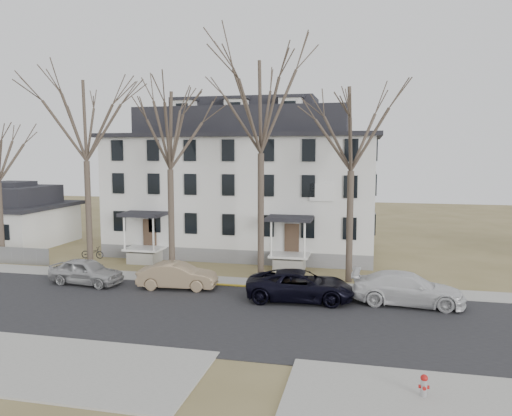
% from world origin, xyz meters
% --- Properties ---
extents(ground, '(120.00, 120.00, 0.00)m').
position_xyz_m(ground, '(0.00, 0.00, 0.00)').
color(ground, olive).
rests_on(ground, ground).
extents(main_road, '(120.00, 10.00, 0.04)m').
position_xyz_m(main_road, '(0.00, 2.00, 0.00)').
color(main_road, '#27272A').
rests_on(main_road, ground).
extents(far_sidewalk, '(120.00, 2.00, 0.08)m').
position_xyz_m(far_sidewalk, '(0.00, 8.00, 0.00)').
color(far_sidewalk, '#A09F97').
rests_on(far_sidewalk, ground).
extents(yellow_curb, '(14.00, 0.25, 0.06)m').
position_xyz_m(yellow_curb, '(5.00, 7.10, 0.00)').
color(yellow_curb, gold).
rests_on(yellow_curb, ground).
extents(boarding_house, '(20.80, 12.36, 12.05)m').
position_xyz_m(boarding_house, '(-2.00, 17.95, 5.38)').
color(boarding_house, slate).
rests_on(boarding_house, ground).
extents(small_house, '(8.70, 8.70, 5.00)m').
position_xyz_m(small_house, '(-22.00, 16.00, 2.25)').
color(small_house, silver).
rests_on(small_house, ground).
extents(tree_far_left, '(8.40, 8.40, 13.72)m').
position_xyz_m(tree_far_left, '(-11.00, 9.80, 10.34)').
color(tree_far_left, '#473B31').
rests_on(tree_far_left, ground).
extents(tree_mid_left, '(7.80, 7.80, 12.74)m').
position_xyz_m(tree_mid_left, '(-5.00, 9.80, 9.60)').
color(tree_mid_left, '#473B31').
rests_on(tree_mid_left, ground).
extents(tree_center, '(9.00, 9.00, 14.70)m').
position_xyz_m(tree_center, '(1.00, 9.80, 11.08)').
color(tree_center, '#473B31').
rests_on(tree_center, ground).
extents(tree_mid_right, '(7.80, 7.80, 12.74)m').
position_xyz_m(tree_mid_right, '(6.50, 9.80, 9.60)').
color(tree_mid_right, '#473B31').
rests_on(tree_mid_right, ground).
extents(car_silver, '(4.67, 2.27, 1.53)m').
position_xyz_m(car_silver, '(-8.76, 5.62, 0.77)').
color(car_silver, '#AAAAAA').
rests_on(car_silver, ground).
extents(car_tan, '(4.66, 2.04, 1.49)m').
position_xyz_m(car_tan, '(-3.09, 5.94, 0.74)').
color(car_tan, '#947B5C').
rests_on(car_tan, ground).
extents(car_navy, '(5.89, 3.07, 1.59)m').
position_xyz_m(car_navy, '(4.15, 5.19, 0.79)').
color(car_navy, black).
rests_on(car_navy, ground).
extents(car_white, '(5.77, 2.60, 1.64)m').
position_xyz_m(car_white, '(9.65, 5.70, 0.82)').
color(car_white, silver).
rests_on(car_white, ground).
extents(bicycle_left, '(1.75, 0.74, 0.90)m').
position_xyz_m(bicycle_left, '(-12.26, 12.19, 0.45)').
color(bicycle_left, black).
rests_on(bicycle_left, ground).
extents(fire_hydrant, '(0.33, 0.31, 0.81)m').
position_xyz_m(fire_hydrant, '(9.43, -4.49, 0.41)').
color(fire_hydrant, '#B7B7BA').
rests_on(fire_hydrant, ground).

